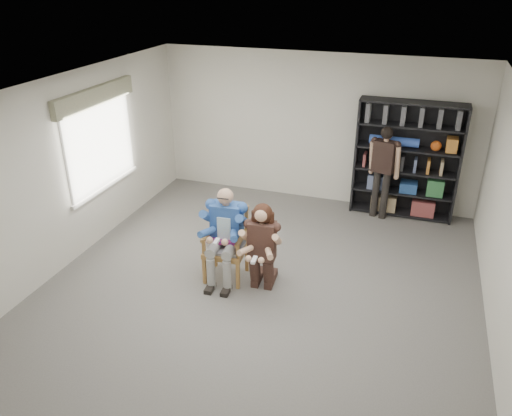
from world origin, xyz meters
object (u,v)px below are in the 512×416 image
(seated_man, at_px, (225,235))
(kneeling_woman, at_px, (261,249))
(bookshelf, at_px, (406,160))
(standing_man, at_px, (382,173))
(armchair, at_px, (226,245))

(seated_man, bearing_deg, kneeling_woman, -15.60)
(kneeling_woman, height_order, bookshelf, bookshelf)
(seated_man, xyz_separation_m, standing_man, (1.89, 2.73, 0.14))
(seated_man, bearing_deg, bookshelf, 48.82)
(standing_man, bearing_deg, seated_man, -108.39)
(kneeling_woman, bearing_deg, seated_man, 164.40)
(kneeling_woman, bearing_deg, armchair, 164.40)
(armchair, relative_size, seated_man, 0.77)
(bookshelf, distance_m, standing_man, 0.49)
(seated_man, relative_size, bookshelf, 0.67)
(armchair, xyz_separation_m, seated_man, (0.00, -0.00, 0.16))
(armchair, bearing_deg, standing_man, 51.28)
(armchair, distance_m, kneeling_woman, 0.60)
(kneeling_woman, relative_size, standing_man, 0.76)
(seated_man, bearing_deg, standing_man, 51.28)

